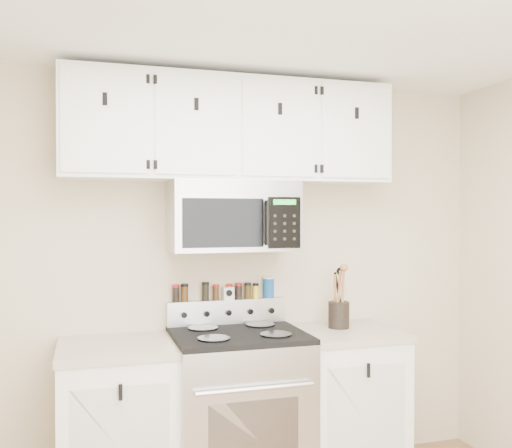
{
  "coord_description": "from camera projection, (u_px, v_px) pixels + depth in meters",
  "views": [
    {
      "loc": [
        -0.86,
        -1.78,
        1.64
      ],
      "look_at": [
        0.11,
        1.45,
        1.58
      ],
      "focal_mm": 40.0,
      "sensor_mm": 36.0,
      "label": 1
    }
  ],
  "objects": [
    {
      "name": "back_wall",
      "position": [
        225.0,
        275.0,
        3.63
      ],
      "size": [
        3.5,
        0.01,
        2.5
      ],
      "primitive_type": "cube",
      "color": "#BDAE8D",
      "rests_on": "floor"
    },
    {
      "name": "range",
      "position": [
        238.0,
        411.0,
        3.34
      ],
      "size": [
        0.76,
        0.65,
        1.1
      ],
      "color": "#B7B7BA",
      "rests_on": "floor"
    },
    {
      "name": "base_cabinet_left",
      "position": [
        117.0,
        426.0,
        3.16
      ],
      "size": [
        0.64,
        0.62,
        0.92
      ],
      "color": "white",
      "rests_on": "floor"
    },
    {
      "name": "base_cabinet_right",
      "position": [
        344.0,
        403.0,
        3.56
      ],
      "size": [
        0.64,
        0.62,
        0.92
      ],
      "color": "white",
      "rests_on": "floor"
    },
    {
      "name": "microwave",
      "position": [
        233.0,
        216.0,
        3.44
      ],
      "size": [
        0.76,
        0.44,
        0.42
      ],
      "color": "#9E9EA3",
      "rests_on": "back_wall"
    },
    {
      "name": "upper_cabinets",
      "position": [
        232.0,
        130.0,
        3.45
      ],
      "size": [
        2.0,
        0.35,
        0.62
      ],
      "color": "white",
      "rests_on": "back_wall"
    },
    {
      "name": "utensil_crock",
      "position": [
        339.0,
        313.0,
        3.6
      ],
      "size": [
        0.13,
        0.13,
        0.39
      ],
      "color": "black",
      "rests_on": "base_cabinet_right"
    },
    {
      "name": "kitchen_timer",
      "position": [
        228.0,
        293.0,
        3.6
      ],
      "size": [
        0.07,
        0.06,
        0.08
      ],
      "primitive_type": "cube",
      "rotation": [
        0.0,
        0.0,
        0.05
      ],
      "color": "white",
      "rests_on": "range"
    },
    {
      "name": "salt_canister",
      "position": [
        268.0,
        287.0,
        3.68
      ],
      "size": [
        0.07,
        0.07,
        0.13
      ],
      "color": "#154C92",
      "rests_on": "range"
    },
    {
      "name": "spice_jar_0",
      "position": [
        176.0,
        293.0,
        3.5
      ],
      "size": [
        0.04,
        0.04,
        0.11
      ],
      "color": "black",
      "rests_on": "range"
    },
    {
      "name": "spice_jar_1",
      "position": [
        185.0,
        293.0,
        3.52
      ],
      "size": [
        0.05,
        0.05,
        0.11
      ],
      "color": "#422910",
      "rests_on": "range"
    },
    {
      "name": "spice_jar_2",
      "position": [
        205.0,
        291.0,
        3.56
      ],
      "size": [
        0.05,
        0.05,
        0.11
      ],
      "color": "black",
      "rests_on": "range"
    },
    {
      "name": "spice_jar_3",
      "position": [
        216.0,
        292.0,
        3.58
      ],
      "size": [
        0.04,
        0.04,
        0.1
      ],
      "color": "#40230F",
      "rests_on": "range"
    },
    {
      "name": "spice_jar_4",
      "position": [
        229.0,
        292.0,
        3.6
      ],
      "size": [
        0.04,
        0.04,
        0.1
      ],
      "color": "gold",
      "rests_on": "range"
    },
    {
      "name": "spice_jar_5",
      "position": [
        239.0,
        291.0,
        3.62
      ],
      "size": [
        0.04,
        0.04,
        0.1
      ],
      "color": "black",
      "rests_on": "range"
    },
    {
      "name": "spice_jar_6",
      "position": [
        248.0,
        291.0,
        3.64
      ],
      "size": [
        0.04,
        0.04,
        0.1
      ],
      "color": "#3E2B0F",
      "rests_on": "range"
    },
    {
      "name": "spice_jar_7",
      "position": [
        256.0,
        291.0,
        3.65
      ],
      "size": [
        0.04,
        0.04,
        0.1
      ],
      "color": "yellow",
      "rests_on": "range"
    }
  ]
}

